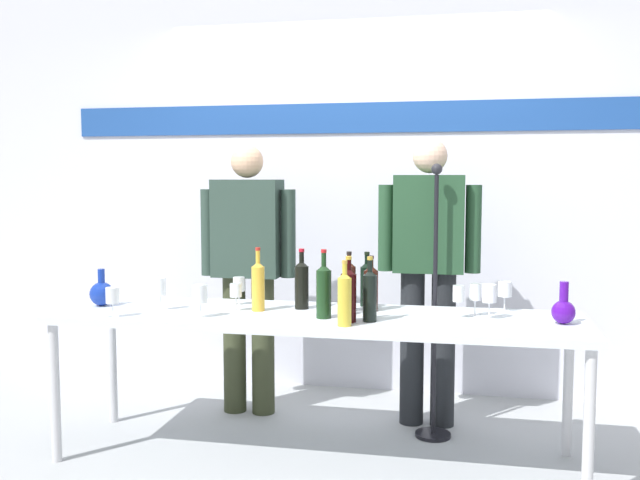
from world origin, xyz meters
The scene contains 26 objects.
ground_plane centered at (0.00, 0.00, 0.00)m, with size 10.00×10.00×0.00m, color #A3A6A9.
back_wall centered at (0.00, 1.29, 1.50)m, with size 5.67×0.11×3.00m.
display_table centered at (0.00, 0.00, 0.70)m, with size 2.69×0.70×0.76m.
decanter_blue_left centered at (-1.18, 0.00, 0.83)m, with size 0.13×0.13×0.20m.
decanter_blue_right centered at (1.21, 0.00, 0.82)m, with size 0.11×0.11×0.20m.
presenter_left centered at (-0.55, 0.63, 0.94)m, with size 0.60×0.22×1.65m.
presenter_right centered at (0.55, 0.63, 0.96)m, with size 0.59×0.22×1.67m.
wine_bottle_0 centered at (0.20, -0.16, 0.90)m, with size 0.07×0.07×0.32m.
wine_bottle_1 centered at (0.30, -0.13, 0.89)m, with size 0.07×0.07×0.32m.
wine_bottle_2 centered at (0.07, -0.09, 0.90)m, with size 0.07×0.07×0.34m.
wine_bottle_3 centered at (-0.10, 0.13, 0.89)m, with size 0.07×0.07×0.32m.
wine_bottle_4 centered at (0.20, -0.25, 0.89)m, with size 0.07×0.07×0.31m.
wine_bottle_5 centered at (0.27, 0.14, 0.88)m, with size 0.07×0.07×0.29m.
wine_bottle_6 centered at (0.16, 0.12, 0.89)m, with size 0.07×0.07×0.31m.
wine_bottle_7 centered at (0.23, 0.28, 0.89)m, with size 0.07×0.07×0.29m.
wine_bottle_8 centered at (-0.30, 0.03, 0.89)m, with size 0.07×0.07×0.33m.
wine_glass_left_0 centered at (-0.42, 0.01, 0.86)m, with size 0.06×0.06×0.14m.
wine_glass_left_1 centered at (-0.46, 0.18, 0.87)m, with size 0.06×0.06×0.15m.
wine_glass_left_2 centered at (-0.97, -0.27, 0.86)m, with size 0.07×0.07×0.15m.
wine_glass_left_3 centered at (-0.54, -0.19, 0.87)m, with size 0.07×0.07×0.16m.
wine_glass_left_4 centered at (-0.81, -0.05, 0.88)m, with size 0.06×0.06×0.17m.
wine_glass_right_0 centered at (0.95, 0.28, 0.87)m, with size 0.07×0.07×0.15m.
wine_glass_right_1 centered at (0.72, 0.04, 0.88)m, with size 0.06×0.06×0.16m.
wine_glass_right_2 centered at (0.87, 0.05, 0.88)m, with size 0.07×0.07×0.17m.
wine_glass_right_3 centered at (0.80, 0.12, 0.87)m, with size 0.06×0.06×0.16m.
microphone_stand centered at (0.59, 0.43, 0.51)m, with size 0.20×0.20×1.53m.
Camera 1 is at (0.72, -3.40, 1.44)m, focal length 38.92 mm.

